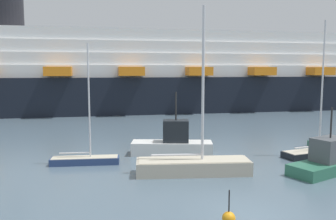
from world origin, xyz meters
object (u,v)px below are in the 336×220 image
(fishing_boat_2, at_px, (328,160))
(cruise_ship, at_px, (126,76))
(sailboat_4, at_px, (85,158))
(sailboat_1, at_px, (315,150))
(sailboat_3, at_px, (193,165))
(fishing_boat_1, at_px, (173,143))
(channel_buoy_0, at_px, (229,218))

(fishing_boat_2, xyz_separation_m, cruise_ship, (-8.42, 38.94, 4.96))
(sailboat_4, xyz_separation_m, fishing_boat_2, (15.55, -5.87, 0.41))
(sailboat_1, xyz_separation_m, sailboat_4, (-17.50, 1.95, -0.04))
(sailboat_3, bearing_deg, sailboat_1, 21.25)
(sailboat_4, relative_size, fishing_boat_1, 1.29)
(channel_buoy_0, bearing_deg, fishing_boat_2, 31.38)
(sailboat_1, xyz_separation_m, cruise_ship, (-10.37, 35.01, 5.32))
(sailboat_1, relative_size, fishing_boat_1, 1.58)
(cruise_ship, bearing_deg, fishing_boat_1, -87.87)
(sailboat_1, distance_m, fishing_boat_1, 11.13)
(channel_buoy_0, bearing_deg, sailboat_1, 40.27)
(sailboat_4, bearing_deg, fishing_boat_2, -13.32)
(sailboat_3, relative_size, fishing_boat_1, 1.61)
(sailboat_3, relative_size, fishing_boat_2, 1.75)
(sailboat_1, relative_size, fishing_boat_2, 1.71)
(cruise_ship, bearing_deg, sailboat_1, -70.89)
(sailboat_4, height_order, channel_buoy_0, sailboat_4)
(sailboat_3, distance_m, cruise_ship, 37.53)
(sailboat_3, xyz_separation_m, cruise_ship, (0.32, 37.17, 5.19))
(fishing_boat_1, distance_m, channel_buoy_0, 13.05)
(sailboat_3, distance_m, sailboat_4, 7.95)
(sailboat_1, distance_m, sailboat_4, 17.61)
(sailboat_4, distance_m, fishing_boat_2, 16.63)
(sailboat_4, bearing_deg, sailboat_3, -23.67)
(sailboat_1, height_order, sailboat_3, sailboat_3)
(sailboat_3, xyz_separation_m, sailboat_4, (-6.81, 4.10, -0.18))
(sailboat_4, bearing_deg, cruise_ship, 85.17)
(sailboat_1, distance_m, channel_buoy_0, 15.10)
(sailboat_1, bearing_deg, fishing_boat_2, -124.71)
(sailboat_3, bearing_deg, sailboat_4, 158.85)
(sailboat_3, distance_m, channel_buoy_0, 7.66)
(sailboat_1, relative_size, cruise_ship, 0.10)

